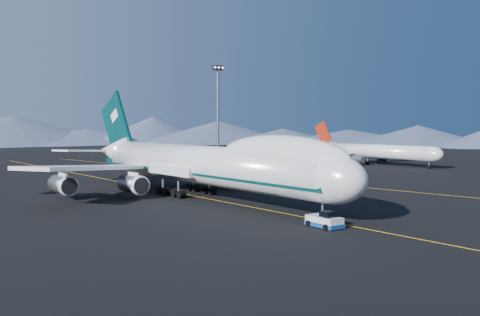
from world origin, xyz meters
TOP-DOWN VIEW (x-y plane):
  - ground at (0.00, 0.00)m, footprint 500.00×500.00m
  - taxiway_line_main at (0.00, 0.00)m, footprint 0.25×220.00m
  - taxiway_line_side at (30.00, 10.00)m, footprint 28.08×198.09m
  - boeing_747 at (0.00, 0.03)m, footprint 59.62×72.43m
  - pushback_tug at (-3.00, -29.50)m, footprint 3.06×4.93m
  - second_jet at (79.73, 25.11)m, footprint 40.75×46.04m
  - service_van at (58.82, 15.20)m, footprint 3.40×5.61m
  - floodlight_mast at (40.37, 49.94)m, footprint 3.56×2.67m

SIDE VIEW (x-z plane):
  - ground at x=0.00m, z-range 0.00..0.00m
  - taxiway_line_main at x=0.00m, z-range 0.01..0.01m
  - taxiway_line_side at x=30.00m, z-range 0.01..0.01m
  - pushback_tug at x=-3.00m, z-range -0.38..1.68m
  - service_van at x=58.82m, z-range 0.00..1.46m
  - second_jet at x=79.73m, z-range -2.59..10.52m
  - boeing_747 at x=0.00m, z-range -3.87..15.50m
  - floodlight_mast at x=40.37m, z-range 0.19..29.01m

